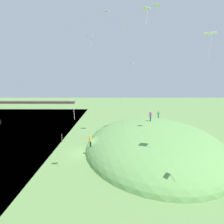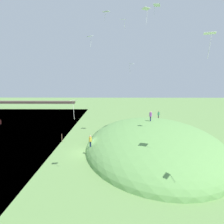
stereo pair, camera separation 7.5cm
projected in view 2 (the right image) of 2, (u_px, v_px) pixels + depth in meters
name	position (u px, v px, depth m)	size (l,w,h in m)	color
ground_plane	(85.00, 153.00, 28.30)	(160.00, 160.00, 0.00)	#658E4B
grass_hill	(153.00, 147.00, 30.59)	(21.01, 27.89, 7.78)	#649A50
person_walking_path	(151.00, 115.00, 31.46)	(0.56, 0.56, 1.64)	#252E50
person_watching_kites	(90.00, 140.00, 26.80)	(0.46, 0.46, 1.65)	#1B2C4C
person_on_hilltop	(159.00, 114.00, 39.70)	(0.41, 0.41, 1.56)	#382E35
kite_2	(123.00, 20.00, 30.81)	(1.04, 0.75, 1.59)	silver
kite_4	(74.00, 102.00, 20.03)	(0.82, 0.65, 2.03)	silver
kite_5	(132.00, 64.00, 32.86)	(1.05, 1.06, 1.85)	white
kite_6	(90.00, 37.00, 24.15)	(0.95, 0.99, 1.30)	white
kite_7	(210.00, 35.00, 16.23)	(1.14, 0.98, 2.12)	white
kite_8	(157.00, 5.00, 24.89)	(1.18, 1.40, 1.42)	silver
kite_9	(146.00, 9.00, 23.12)	(1.12, 1.03, 1.88)	white
kite_11	(106.00, 12.00, 29.21)	(1.32, 1.14, 1.30)	white
mooring_post	(62.00, 138.00, 33.16)	(0.14, 0.14, 1.36)	brown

